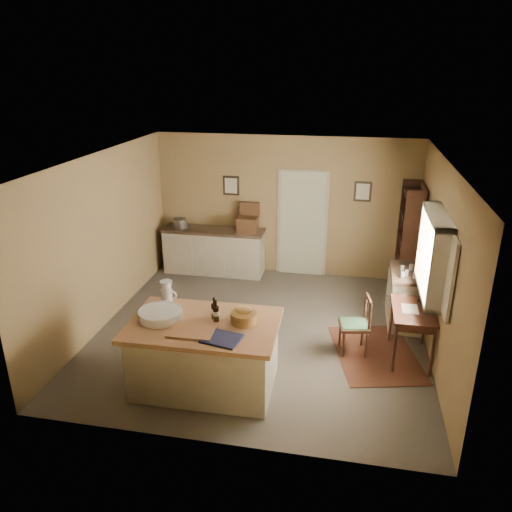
{
  "coord_description": "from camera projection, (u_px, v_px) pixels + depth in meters",
  "views": [
    {
      "loc": [
        1.25,
        -6.73,
        3.92
      ],
      "look_at": [
        -0.13,
        0.31,
        1.15
      ],
      "focal_mm": 35.0,
      "sensor_mm": 36.0,
      "label": 1
    }
  ],
  "objects": [
    {
      "name": "ceiling",
      "position": [
        261.0,
        159.0,
        6.83
      ],
      "size": [
        5.0,
        5.0,
        0.0
      ],
      "primitive_type": "plane",
      "color": "silver",
      "rests_on": "wall_back"
    },
    {
      "name": "writing_desk",
      "position": [
        413.0,
        315.0,
        6.89
      ],
      "size": [
        0.57,
        0.93,
        0.82
      ],
      "color": "#331911",
      "rests_on": "ground"
    },
    {
      "name": "sideboard",
      "position": [
        215.0,
        249.0,
        9.88
      ],
      "size": [
        1.99,
        0.57,
        1.18
      ],
      "color": "#C0B69C",
      "rests_on": "ground"
    },
    {
      "name": "work_island",
      "position": [
        204.0,
        352.0,
        6.36
      ],
      "size": [
        1.89,
        1.25,
        1.2
      ],
      "rotation": [
        0.0,
        0.0,
        0.02
      ],
      "color": "#C0B69C",
      "rests_on": "ground"
    },
    {
      "name": "ground",
      "position": [
        261.0,
        332.0,
        7.8
      ],
      "size": [
        5.0,
        5.0,
        0.0
      ],
      "primitive_type": "plane",
      "color": "brown",
      "rests_on": "ground"
    },
    {
      "name": "shelving_unit",
      "position": [
        411.0,
        240.0,
        8.85
      ],
      "size": [
        0.34,
        0.9,
        1.99
      ],
      "color": "black",
      "rests_on": "ground"
    },
    {
      "name": "framed_prints",
      "position": [
        295.0,
        188.0,
        9.42
      ],
      "size": [
        2.82,
        0.02,
        0.38
      ],
      "color": "black",
      "rests_on": "ground"
    },
    {
      "name": "rug",
      "position": [
        375.0,
        354.0,
        7.22
      ],
      "size": [
        1.45,
        1.81,
        0.01
      ],
      "primitive_type": "cube",
      "rotation": [
        0.0,
        0.0,
        0.24
      ],
      "color": "#452212",
      "rests_on": "ground"
    },
    {
      "name": "door",
      "position": [
        302.0,
        223.0,
        9.62
      ],
      "size": [
        0.97,
        0.06,
        2.11
      ],
      "primitive_type": "cube",
      "color": "beige",
      "rests_on": "ground"
    },
    {
      "name": "window",
      "position": [
        437.0,
        255.0,
        6.63
      ],
      "size": [
        0.25,
        1.99,
        1.12
      ],
      "color": "#C0B69C",
      "rests_on": "ground"
    },
    {
      "name": "wall_left",
      "position": [
        103.0,
        240.0,
        7.77
      ],
      "size": [
        0.1,
        5.0,
        2.7
      ],
      "primitive_type": "cube",
      "color": "olive",
      "rests_on": "ground"
    },
    {
      "name": "wall_right",
      "position": [
        439.0,
        264.0,
        6.87
      ],
      "size": [
        0.1,
        5.0,
        2.7
      ],
      "primitive_type": "cube",
      "color": "olive",
      "rests_on": "ground"
    },
    {
      "name": "wall_front",
      "position": [
        215.0,
        337.0,
        5.03
      ],
      "size": [
        5.0,
        0.1,
        2.7
      ],
      "primitive_type": "cube",
      "color": "olive",
      "rests_on": "ground"
    },
    {
      "name": "wall_back",
      "position": [
        285.0,
        207.0,
        9.6
      ],
      "size": [
        5.0,
        0.1,
        2.7
      ],
      "primitive_type": "cube",
      "color": "olive",
      "rests_on": "ground"
    },
    {
      "name": "desk_chair",
      "position": [
        354.0,
        325.0,
        7.12
      ],
      "size": [
        0.46,
        0.46,
        0.86
      ],
      "primitive_type": null,
      "rotation": [
        0.0,
        0.0,
        0.17
      ],
      "color": "black",
      "rests_on": "ground"
    },
    {
      "name": "right_cabinet",
      "position": [
        405.0,
        297.0,
        7.93
      ],
      "size": [
        0.53,
        0.95,
        0.99
      ],
      "color": "#C0B69C",
      "rests_on": "ground"
    }
  ]
}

